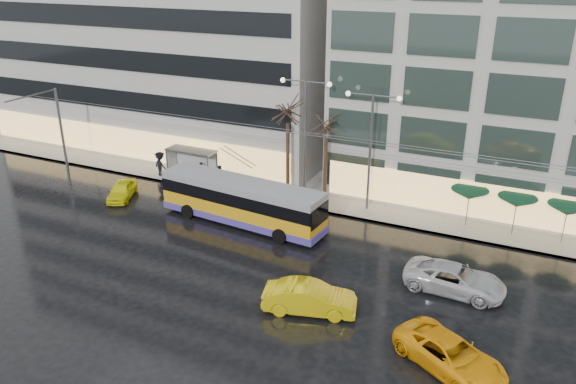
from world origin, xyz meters
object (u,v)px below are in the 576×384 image
Objects in this scene: trolleybus at (242,203)px; bus_shelter at (189,156)px; taxi_a at (122,190)px; street_lamp_near at (305,123)px.

trolleybus reaches higher than bus_shelter.
bus_shelter is at bearing 43.94° from taxi_a.
trolleybus reaches higher than taxi_a.
street_lamp_near reaches higher than taxi_a.
taxi_a is at bearing -112.63° from bus_shelter.
bus_shelter is at bearing -179.37° from street_lamp_near.
street_lamp_near is at bearing 1.02° from taxi_a.
bus_shelter is 1.08× the size of taxi_a.
bus_shelter is 0.47× the size of street_lamp_near.
trolleybus is 10.57m from taxi_a.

